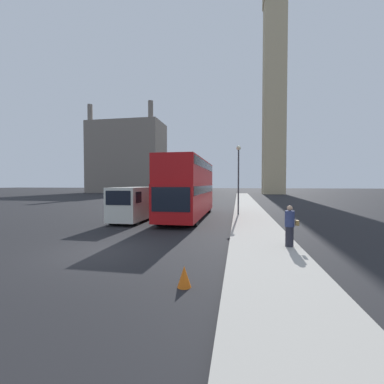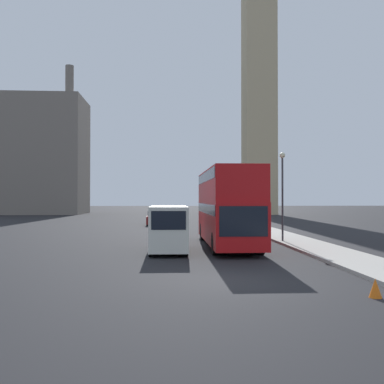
% 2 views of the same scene
% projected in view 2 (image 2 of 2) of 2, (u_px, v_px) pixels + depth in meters
% --- Properties ---
extents(ground_plane, '(300.00, 300.00, 0.00)m').
position_uv_depth(ground_plane, '(223.00, 280.00, 14.69)').
color(ground_plane, black).
extents(clock_tower, '(5.89, 6.06, 70.48)m').
position_uv_depth(clock_tower, '(259.00, 13.00, 76.69)').
color(clock_tower, tan).
rests_on(clock_tower, ground_plane).
extents(building_block_distant, '(21.88, 11.83, 25.89)m').
position_uv_depth(building_block_distant, '(24.00, 156.00, 78.30)').
color(building_block_distant, slate).
rests_on(building_block_distant, ground_plane).
extents(red_double_decker_bus, '(2.61, 10.97, 4.46)m').
position_uv_depth(red_double_decker_bus, '(227.00, 204.00, 25.15)').
color(red_double_decker_bus, '#B71114').
rests_on(red_double_decker_bus, ground_plane).
extents(white_van, '(1.95, 5.15, 2.42)m').
position_uv_depth(white_van, '(168.00, 227.00, 22.47)').
color(white_van, silver).
rests_on(white_van, ground_plane).
extents(street_lamp, '(0.36, 0.36, 5.60)m').
position_uv_depth(street_lamp, '(282.00, 182.00, 27.09)').
color(street_lamp, '#38383D').
rests_on(street_lamp, sidewalk_strip).
extents(parked_sedan, '(1.84, 4.72, 1.48)m').
position_uv_depth(parked_sedan, '(156.00, 219.00, 45.78)').
color(parked_sedan, maroon).
rests_on(parked_sedan, ground_plane).
extents(traffic_cone, '(0.36, 0.36, 0.55)m').
position_uv_depth(traffic_cone, '(375.00, 288.00, 12.14)').
color(traffic_cone, orange).
rests_on(traffic_cone, ground_plane).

